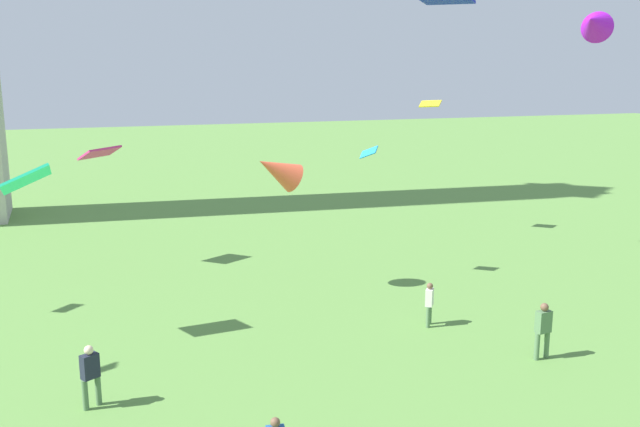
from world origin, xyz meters
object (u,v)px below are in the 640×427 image
(kite_flying_4, at_px, (369,152))
(kite_flying_5, at_px, (26,179))
(kite_flying_3, at_px, (430,104))
(kite_flying_8, at_px, (447,0))
(person_0, at_px, (90,373))
(kite_flying_10, at_px, (594,23))
(kite_flying_11, at_px, (100,153))
(person_2, at_px, (429,302))
(kite_flying_6, at_px, (277,170))
(person_3, at_px, (543,327))

(kite_flying_4, height_order, kite_flying_5, kite_flying_5)
(kite_flying_3, xyz_separation_m, kite_flying_8, (-6.46, -11.82, 4.02))
(person_0, xyz_separation_m, kite_flying_8, (12.29, 2.69, 10.29))
(kite_flying_4, distance_m, kite_flying_5, 13.65)
(kite_flying_10, xyz_separation_m, kite_flying_11, (-20.71, 7.65, -5.69))
(kite_flying_8, xyz_separation_m, kite_flying_10, (9.80, 3.68, -0.24))
(kite_flying_4, distance_m, kite_flying_8, 7.81)
(kite_flying_3, distance_m, kite_flying_5, 22.24)
(person_2, xyz_separation_m, kite_flying_4, (0.42, 6.05, 4.68))
(kite_flying_3, distance_m, kite_flying_6, 13.46)
(kite_flying_11, bearing_deg, kite_flying_6, 102.86)
(kite_flying_11, bearing_deg, kite_flying_3, 151.87)
(person_2, distance_m, kite_flying_5, 14.14)
(kite_flying_10, bearing_deg, kite_flying_6, -131.61)
(kite_flying_6, bearing_deg, person_3, 24.97)
(person_3, height_order, kite_flying_3, kite_flying_3)
(kite_flying_6, bearing_deg, kite_flying_5, -84.99)
(kite_flying_3, height_order, kite_flying_4, kite_flying_3)
(kite_flying_3, xyz_separation_m, kite_flying_11, (-17.36, -0.49, -1.91))
(person_3, distance_m, kite_flying_11, 20.36)
(person_2, bearing_deg, kite_flying_6, -103.35)
(person_3, distance_m, kite_flying_10, 15.58)
(person_2, distance_m, kite_flying_4, 7.66)
(person_3, height_order, kite_flying_8, kite_flying_8)
(person_2, bearing_deg, person_3, 66.22)
(kite_flying_3, distance_m, kite_flying_8, 14.06)
(person_0, height_order, kite_flying_5, kite_flying_5)
(kite_flying_6, bearing_deg, kite_flying_3, 115.52)
(person_0, distance_m, kite_flying_4, 15.12)
(person_0, bearing_deg, kite_flying_5, -102.95)
(person_0, height_order, person_2, person_0)
(kite_flying_6, xyz_separation_m, kite_flying_10, (14.47, -0.86, 5.90))
(kite_flying_6, distance_m, kite_flying_11, 9.21)
(kite_flying_5, bearing_deg, person_2, -21.67)
(kite_flying_10, bearing_deg, kite_flying_8, -107.59)
(kite_flying_3, distance_m, kite_flying_4, 9.54)
(person_2, xyz_separation_m, kite_flying_6, (-3.93, 5.28, 4.25))
(person_2, xyz_separation_m, kite_flying_8, (0.73, 0.73, 10.39))
(kite_flying_5, xyz_separation_m, kite_flying_8, (13.68, -2.53, 5.73))
(kite_flying_3, height_order, kite_flying_5, kite_flying_3)
(person_3, xyz_separation_m, kite_flying_6, (-5.80, 9.07, 4.11))
(person_0, bearing_deg, kite_flying_11, -123.50)
(kite_flying_3, bearing_deg, kite_flying_5, 69.27)
(kite_flying_8, bearing_deg, kite_flying_6, 0.59)
(person_2, distance_m, kite_flying_8, 10.44)
(kite_flying_11, bearing_deg, person_3, 97.47)
(kite_flying_10, bearing_deg, kite_flying_11, -148.45)
(person_3, relative_size, kite_flying_3, 1.41)
(kite_flying_3, height_order, kite_flying_11, kite_flying_3)
(person_0, xyz_separation_m, kite_flying_5, (-1.39, 5.21, 4.57))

